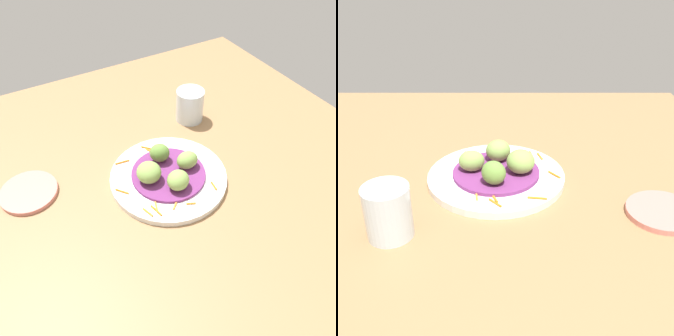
{
  "view_description": "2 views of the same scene",
  "coord_description": "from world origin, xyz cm",
  "views": [
    {
      "loc": [
        29.36,
        48.71,
        60.4
      ],
      "look_at": [
        2.35,
        1.54,
        6.04
      ],
      "focal_mm": 36.43,
      "sensor_mm": 36.0,
      "label": 1
    },
    {
      "loc": [
        4.06,
        -72.96,
        45.51
      ],
      "look_at": [
        3.88,
        -0.46,
        5.82
      ],
      "focal_mm": 46.07,
      "sensor_mm": 36.0,
      "label": 2
    }
  ],
  "objects": [
    {
      "name": "main_plate",
      "position": [
        2.11,
        1.33,
        2.73
      ],
      "size": [
        27.08,
        27.08,
        1.46
      ],
      "primitive_type": "cylinder",
      "color": "white",
      "rests_on": "table_surface"
    },
    {
      "name": "cabbage_bed",
      "position": [
        2.11,
        1.33,
        3.82
      ],
      "size": [
        17.16,
        17.16,
        0.71
      ],
      "primitive_type": "cylinder",
      "color": "#702D6B",
      "rests_on": "main_plate"
    },
    {
      "name": "guac_scoop_right",
      "position": [
        2.44,
        6.13,
        6.34
      ],
      "size": [
        6.51,
        6.33,
        4.33
      ],
      "primitive_type": "ellipsoid",
      "rotation": [
        0.0,
        0.0,
        0.39
      ],
      "color": "#84A851",
      "rests_on": "cabbage_bed"
    },
    {
      "name": "table_surface",
      "position": [
        0.0,
        0.0,
        1.0
      ],
      "size": [
        110.0,
        110.0,
        2.0
      ],
      "primitive_type": "cube",
      "color": "#936D47",
      "rests_on": "ground"
    },
    {
      "name": "guac_scoop_left",
      "position": [
        1.77,
        -3.46,
        6.46
      ],
      "size": [
        6.06,
        5.79,
        4.58
      ],
      "primitive_type": "ellipsoid",
      "rotation": [
        0.0,
        0.0,
        2.66
      ],
      "color": "olive",
      "rests_on": "cabbage_bed"
    },
    {
      "name": "guac_scoop_center",
      "position": [
        6.9,
        1.0,
        6.48
      ],
      "size": [
        6.09,
        6.14,
        4.61
      ],
      "primitive_type": "ellipsoid",
      "rotation": [
        0.0,
        0.0,
        6.17
      ],
      "color": "#84A851",
      "rests_on": "cabbage_bed"
    },
    {
      "name": "water_glass",
      "position": [
        -14.73,
        -16.22,
        6.48
      ],
      "size": [
        7.56,
        7.56,
        8.97
      ],
      "primitive_type": "cylinder",
      "color": "silver",
      "rests_on": "table_surface"
    },
    {
      "name": "carrot_garnish",
      "position": [
        5.89,
        1.8,
        3.66
      ],
      "size": [
        20.07,
        22.43,
        0.4
      ],
      "color": "orange",
      "rests_on": "main_plate"
    },
    {
      "name": "side_plate_small",
      "position": [
        31.54,
        -10.4,
        2.5
      ],
      "size": [
        12.78,
        12.78,
        1.01
      ],
      "primitive_type": "cylinder",
      "color": "tan",
      "rests_on": "table_surface"
    },
    {
      "name": "guac_scoop_back",
      "position": [
        -2.69,
        1.67,
        6.25
      ],
      "size": [
        5.13,
        4.14,
        4.15
      ],
      "primitive_type": "ellipsoid",
      "rotation": [
        0.0,
        0.0,
        1.58
      ],
      "color": "#84A851",
      "rests_on": "cabbage_bed"
    }
  ]
}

